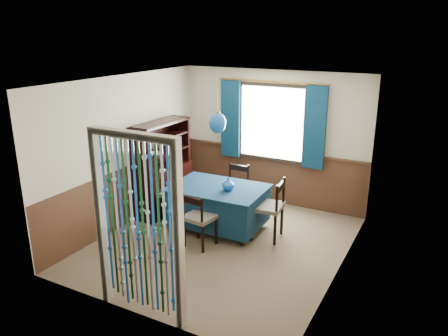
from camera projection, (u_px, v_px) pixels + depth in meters
The scene contains 22 objects.
floor at pixel (221, 243), 6.79m from camera, with size 4.00×4.00×0.00m, color brown.
ceiling at pixel (221, 81), 6.03m from camera, with size 4.00×4.00×0.00m, color silver.
wall_back at pixel (272, 138), 8.09m from camera, with size 3.60×3.60×0.00m, color beige.
wall_front at pixel (134, 216), 4.73m from camera, with size 3.60×3.60×0.00m, color beige.
wall_left at pixel (126, 152), 7.21m from camera, with size 4.00×4.00×0.00m, color beige.
wall_right at pixel (344, 187), 5.60m from camera, with size 4.00×4.00×0.00m, color beige.
wainscot_back at pixel (271, 177), 8.31m from camera, with size 3.60×3.60×0.00m, color #472B1B.
wainscot_front at pixel (139, 276), 4.97m from camera, with size 3.60×3.60×0.00m, color #472B1B.
wainscot_left at pixel (129, 194), 7.44m from camera, with size 4.00×4.00×0.00m, color #472B1B.
wainscot_right at pixel (338, 239), 5.84m from camera, with size 4.00×4.00×0.00m, color #472B1B.
window at pixel (272, 123), 7.96m from camera, with size 1.32×0.12×1.42m, color black.
doorway at pixel (138, 231), 4.84m from camera, with size 1.16×0.12×2.18m, color silver, non-canonical shape.
dining_table at pixel (218, 204), 7.18m from camera, with size 1.56×1.11×0.74m.
chair_near at pixel (199, 218), 6.58m from camera, with size 0.48×0.46×0.87m.
chair_far at pixel (235, 188), 7.80m from camera, with size 0.44×0.42×0.89m.
chair_left at pixel (171, 193), 7.57m from camera, with size 0.46×0.48×0.89m.
chair_right at pixel (269, 207), 6.83m from camera, with size 0.51×0.53×0.98m.
sideboard at pixel (163, 180), 7.87m from camera, with size 0.48×1.27×1.65m.
pendant_lamp at pixel (218, 123), 6.76m from camera, with size 0.26×0.26×0.87m.
vase_table at pixel (228, 184), 6.92m from camera, with size 0.18×0.18×0.19m, color #14498D.
bowl_shelf at pixel (156, 153), 7.46m from camera, with size 0.19×0.19×0.05m, color beige.
vase_sideboard at pixel (173, 159), 7.95m from camera, with size 0.18×0.18×0.19m, color beige.
Camera 1 is at (2.91, -5.37, 3.19)m, focal length 35.00 mm.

